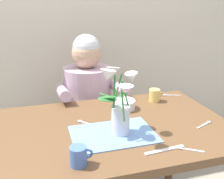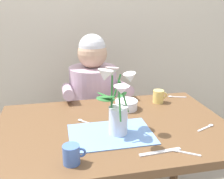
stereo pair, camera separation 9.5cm
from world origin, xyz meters
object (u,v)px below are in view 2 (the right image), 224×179
(coffee_cup, at_px, (159,96))
(ceramic_bowl, at_px, (126,104))
(seated_person, at_px, (94,111))
(flower_vase, at_px, (117,103))
(tea_cup, at_px, (72,154))
(dinner_knife, at_px, (160,152))

(coffee_cup, bearing_deg, ceramic_bowl, -164.76)
(seated_person, bearing_deg, flower_vase, -89.56)
(flower_vase, bearing_deg, tea_cup, -138.45)
(flower_vase, height_order, coffee_cup, flower_vase)
(dinner_knife, distance_m, tea_cup, 0.37)
(ceramic_bowl, relative_size, tea_cup, 1.46)
(seated_person, xyz_separation_m, dinner_knife, (0.16, -0.90, 0.18))
(coffee_cup, bearing_deg, seated_person, 135.46)
(dinner_knife, xyz_separation_m, tea_cup, (-0.37, -0.00, 0.04))
(flower_vase, distance_m, ceramic_bowl, 0.34)
(seated_person, relative_size, coffee_cup, 12.20)
(ceramic_bowl, distance_m, tea_cup, 0.60)
(dinner_knife, xyz_separation_m, coffee_cup, (0.21, 0.55, 0.04))
(ceramic_bowl, bearing_deg, dinner_knife, -87.82)
(ceramic_bowl, xyz_separation_m, tea_cup, (-0.35, -0.49, 0.01))
(dinner_knife, height_order, tea_cup, tea_cup)
(ceramic_bowl, xyz_separation_m, coffee_cup, (0.23, 0.06, 0.01))
(seated_person, height_order, ceramic_bowl, seated_person)
(seated_person, distance_m, coffee_cup, 0.55)
(seated_person, bearing_deg, ceramic_bowl, -72.29)
(coffee_cup, bearing_deg, dinner_knife, -110.73)
(tea_cup, bearing_deg, seated_person, 76.65)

